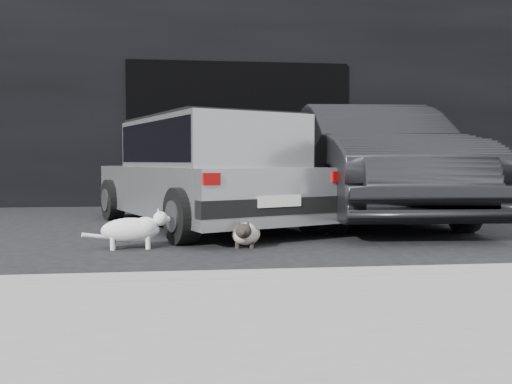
{
  "coord_description": "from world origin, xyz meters",
  "views": [
    {
      "loc": [
        0.16,
        -5.86,
        0.8
      ],
      "look_at": [
        0.77,
        -0.67,
        0.51
      ],
      "focal_mm": 38.0,
      "sensor_mm": 36.0,
      "label": 1
    }
  ],
  "objects": [
    {
      "name": "second_car",
      "position": [
        2.57,
        1.37,
        0.8
      ],
      "size": [
        1.97,
        4.93,
        1.6
      ],
      "primitive_type": "imported",
      "rotation": [
        0.0,
        0.0,
        -0.06
      ],
      "color": "black",
      "rests_on": "ground"
    },
    {
      "name": "cat_siamese",
      "position": [
        0.65,
        -0.8,
        0.13
      ],
      "size": [
        0.37,
        0.8,
        0.28
      ],
      "rotation": [
        0.0,
        0.0,
        2.95
      ],
      "color": "beige",
      "rests_on": "ground"
    },
    {
      "name": "cat_white",
      "position": [
        -0.38,
        -0.79,
        0.18
      ],
      "size": [
        0.79,
        0.3,
        0.37
      ],
      "rotation": [
        0.0,
        0.0,
        -1.5
      ],
      "color": "silver",
      "rests_on": "ground"
    },
    {
      "name": "sidewalk",
      "position": [
        1.0,
        -3.8,
        0.06
      ],
      "size": [
        18.0,
        2.2,
        0.11
      ],
      "primitive_type": "cube",
      "color": "gray",
      "rests_on": "ground"
    },
    {
      "name": "garage_opening",
      "position": [
        1.0,
        3.99,
        1.3
      ],
      "size": [
        4.0,
        0.1,
        2.6
      ],
      "primitive_type": "cube",
      "color": "black",
      "rests_on": "ground"
    },
    {
      "name": "building_facade",
      "position": [
        1.0,
        6.0,
        2.5
      ],
      "size": [
        34.0,
        4.0,
        5.0
      ],
      "primitive_type": "cube",
      "color": "black",
      "rests_on": "ground"
    },
    {
      "name": "curb",
      "position": [
        1.0,
        -2.6,
        0.06
      ],
      "size": [
        18.0,
        0.25,
        0.12
      ],
      "primitive_type": "cube",
      "color": "gray",
      "rests_on": "ground"
    },
    {
      "name": "ground",
      "position": [
        0.0,
        0.0,
        0.0
      ],
      "size": [
        80.0,
        80.0,
        0.0
      ],
      "primitive_type": "plane",
      "color": "black",
      "rests_on": "ground"
    },
    {
      "name": "silver_hatchback",
      "position": [
        0.31,
        0.82,
        0.73
      ],
      "size": [
        2.91,
        3.98,
        1.34
      ],
      "rotation": [
        0.0,
        0.0,
        0.4
      ],
      "color": "#AFB2B4",
      "rests_on": "ground"
    }
  ]
}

